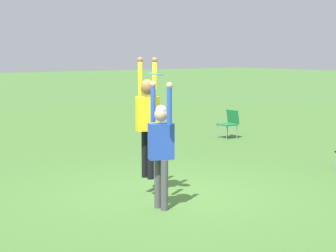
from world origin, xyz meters
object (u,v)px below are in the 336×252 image
camping_chair_4 (230,121)px  person_jumping (147,114)px  person_defending (161,142)px  frisbee (156,74)px

camping_chair_4 → person_jumping: bearing=126.1°
person_defending → frisbee: 1.19m
person_defending → camping_chair_4: size_ratio=2.49×
camping_chair_4 → frisbee: bearing=128.3°
frisbee → camping_chair_4: 7.73m
person_jumping → frisbee: size_ratio=8.59×
person_jumping → frisbee: person_jumping is taller
person_jumping → camping_chair_4: (-4.08, 5.85, -0.97)m
person_jumping → person_defending: 1.03m
frisbee → camping_chair_4: size_ratio=0.30×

